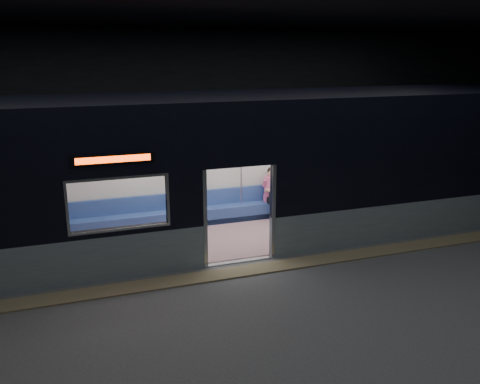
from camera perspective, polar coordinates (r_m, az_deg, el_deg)
station_floor at (r=9.88m, az=2.00°, el=-10.14°), size 24.00×14.00×0.01m
station_envelope at (r=8.94m, az=2.22°, el=11.60°), size 24.00×14.00×5.00m
tactile_strip at (r=10.34m, az=0.88°, el=-8.80°), size 22.80×0.50×0.03m
metro_car at (r=11.57m, az=-2.52°, el=3.38°), size 18.00×3.04×3.35m
passenger at (r=13.34m, az=3.62°, el=0.28°), size 0.38×0.65×1.32m
handbag at (r=13.18m, az=4.02°, el=-0.39°), size 0.36×0.34×0.14m
transit_map at (r=14.96m, az=14.65°, el=4.25°), size 1.04×0.03×0.67m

